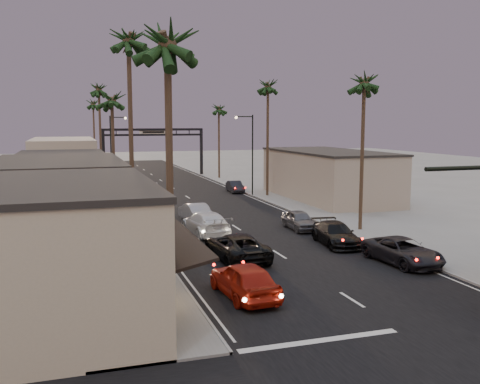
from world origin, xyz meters
TOP-DOWN VIEW (x-y plane):
  - ground at (0.00, 40.00)m, footprint 200.00×200.00m
  - road at (0.00, 45.00)m, footprint 14.00×120.00m
  - sidewalk_left at (-9.50, 52.00)m, footprint 5.00×92.00m
  - sidewalk_right at (9.50, 52.00)m, footprint 5.00×92.00m
  - storefront_near at (-13.00, 12.00)m, footprint 8.00×12.00m
  - storefront_mid at (-13.00, 26.00)m, footprint 8.00×14.00m
  - storefront_far at (-13.00, 42.00)m, footprint 8.00×16.00m
  - storefront_dist at (-13.00, 65.00)m, footprint 8.00×20.00m
  - building_right at (14.00, 40.00)m, footprint 8.00×18.00m
  - arch at (0.00, 70.00)m, footprint 15.20×0.40m
  - streetlight_right at (6.92, 45.00)m, footprint 2.13×0.30m
  - streetlight_left at (-6.92, 58.00)m, footprint 2.13×0.30m
  - palm_la at (-8.60, 9.00)m, footprint 3.20×3.20m
  - palm_lb at (-8.60, 22.00)m, footprint 3.20×3.20m
  - palm_lc at (-8.60, 36.00)m, footprint 3.20×3.20m
  - palm_ld at (-8.60, 55.00)m, footprint 3.20×3.20m
  - palm_ra at (8.60, 24.00)m, footprint 3.20×3.20m
  - palm_rb at (8.60, 44.00)m, footprint 3.20×3.20m
  - palm_rc at (8.60, 64.00)m, footprint 3.20×3.20m
  - palm_far at (-8.30, 78.00)m, footprint 3.20×3.20m
  - oncoming_red at (-4.64, 11.89)m, footprint 2.43×5.17m
  - oncoming_pickup at (-2.91, 18.65)m, footprint 2.96×5.90m
  - oncoming_silver at (-2.50, 31.65)m, footprint 1.94×4.80m
  - oncoming_white at (-2.92, 26.15)m, footprint 2.85×6.04m
  - oncoming_dgrey at (-4.88, 39.96)m, footprint 2.25×4.53m
  - oncoming_grey_far at (-3.76, 48.38)m, footprint 1.81×4.58m
  - curbside_near at (6.00, 14.79)m, footprint 2.93×5.56m
  - curbside_black at (4.57, 20.29)m, footprint 2.70×5.40m
  - curbside_grey at (4.39, 25.79)m, footprint 1.88×4.33m
  - curbside_far at (6.20, 48.37)m, footprint 1.64×4.13m

SIDE VIEW (x-z plane):
  - ground at x=0.00m, z-range 0.00..0.00m
  - road at x=0.00m, z-range -0.01..0.01m
  - sidewalk_left at x=-9.50m, z-range 0.00..0.12m
  - sidewalk_right at x=9.50m, z-range 0.00..0.12m
  - curbside_far at x=6.20m, z-range 0.00..1.33m
  - curbside_grey at x=4.39m, z-range 0.00..1.45m
  - oncoming_dgrey at x=-4.88m, z-range 0.00..1.48m
  - oncoming_grey_far at x=-3.76m, z-range 0.00..1.48m
  - curbside_near at x=6.00m, z-range 0.00..1.49m
  - curbside_black at x=4.57m, z-range 0.00..1.51m
  - oncoming_silver at x=-2.50m, z-range 0.00..1.55m
  - oncoming_pickup at x=-2.91m, z-range 0.00..1.60m
  - oncoming_white at x=-2.92m, z-range 0.00..1.70m
  - oncoming_red at x=-4.64m, z-range 0.00..1.71m
  - storefront_far at x=-13.00m, z-range 0.00..5.00m
  - building_right at x=14.00m, z-range 0.00..5.00m
  - storefront_near at x=-13.00m, z-range 0.00..5.50m
  - storefront_mid at x=-13.00m, z-range 0.00..5.50m
  - storefront_dist at x=-13.00m, z-range 0.00..6.00m
  - streetlight_right at x=6.92m, z-range 0.83..9.83m
  - streetlight_left at x=-6.92m, z-range 0.83..9.83m
  - arch at x=0.00m, z-range 1.90..9.17m
  - palm_lc at x=-8.60m, z-range 4.37..16.57m
  - palm_rc at x=8.60m, z-range 4.37..16.57m
  - palm_la at x=-8.60m, z-range 4.84..18.04m
  - palm_ra at x=8.60m, z-range 4.84..18.04m
  - palm_far at x=-8.30m, z-range 4.84..18.04m
  - palm_ld at x=-8.60m, z-range 5.32..19.52m
  - palm_rb at x=8.60m, z-range 5.32..19.52m
  - palm_lb at x=-8.60m, z-range 5.79..20.99m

